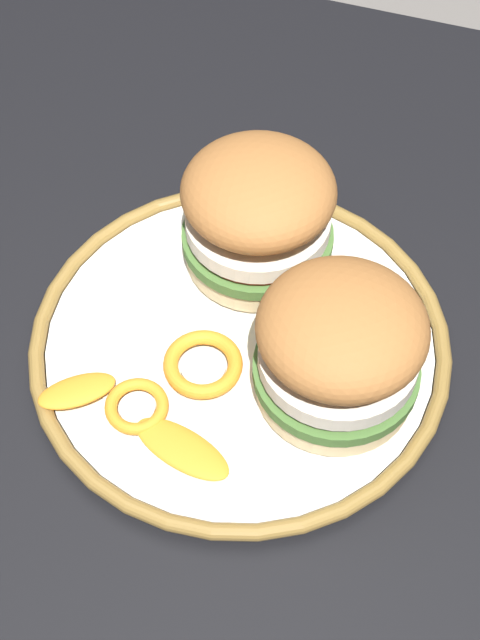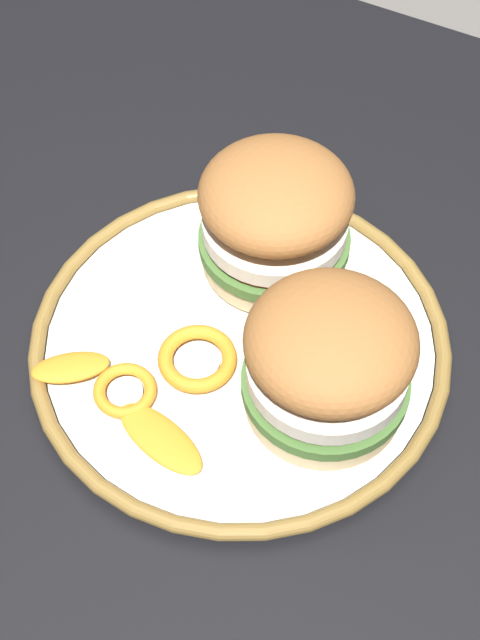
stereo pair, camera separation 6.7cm
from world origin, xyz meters
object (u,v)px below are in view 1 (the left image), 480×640
object	(u,v)px
dinner_plate	(240,343)
sandwich_half_left	(258,213)
sandwich_half_right	(339,348)
dining_table	(247,447)

from	to	relation	value
dinner_plate	sandwich_half_left	distance (m)	0.10
sandwich_half_left	sandwich_half_right	distance (m)	0.13
dining_table	sandwich_half_left	bearing A→B (deg)	-75.83
dinner_plate	sandwich_half_left	size ratio (longest dim) A/B	1.94
dinner_plate	dining_table	bearing A→B (deg)	116.23
dinner_plate	sandwich_half_right	xyz separation A→B (m)	(-0.08, 0.02, 0.06)
sandwich_half_left	sandwich_half_right	world-z (taller)	same
dining_table	sandwich_half_right	size ratio (longest dim) A/B	8.84
dining_table	dinner_plate	world-z (taller)	dinner_plate
dining_table	dinner_plate	bearing A→B (deg)	-63.77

